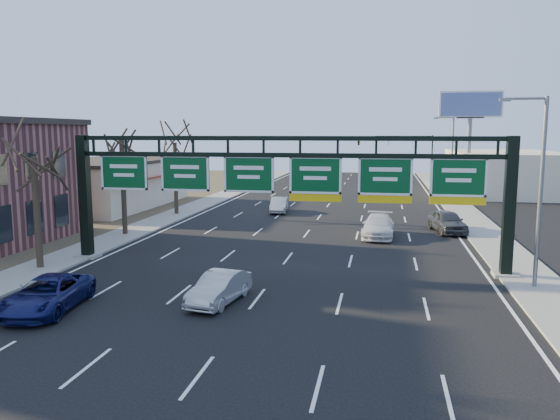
% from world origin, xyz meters
% --- Properties ---
extents(ground, '(160.00, 160.00, 0.00)m').
position_xyz_m(ground, '(0.00, 0.00, 0.00)').
color(ground, black).
rests_on(ground, ground).
extents(sidewalk_left, '(3.00, 120.00, 0.12)m').
position_xyz_m(sidewalk_left, '(-12.80, 20.00, 0.06)').
color(sidewalk_left, gray).
rests_on(sidewalk_left, ground).
extents(sidewalk_right, '(3.00, 120.00, 0.12)m').
position_xyz_m(sidewalk_right, '(12.80, 20.00, 0.06)').
color(sidewalk_right, gray).
rests_on(sidewalk_right, ground).
extents(dirt_strip_left, '(21.00, 120.00, 0.06)m').
position_xyz_m(dirt_strip_left, '(-25.00, 20.00, 0.03)').
color(dirt_strip_left, '#473D2B').
rests_on(dirt_strip_left, ground).
extents(lane_markings, '(21.60, 120.00, 0.01)m').
position_xyz_m(lane_markings, '(0.00, 20.00, 0.01)').
color(lane_markings, white).
rests_on(lane_markings, ground).
extents(sign_gantry, '(24.60, 1.20, 7.20)m').
position_xyz_m(sign_gantry, '(0.16, 8.00, 4.63)').
color(sign_gantry, black).
rests_on(sign_gantry, ground).
extents(cream_strip, '(10.90, 18.40, 4.70)m').
position_xyz_m(cream_strip, '(-21.48, 29.00, 2.36)').
color(cream_strip, beige).
rests_on(cream_strip, ground).
extents(building_right_distant, '(12.00, 20.00, 5.00)m').
position_xyz_m(building_right_distant, '(20.00, 50.00, 2.50)').
color(building_right_distant, beige).
rests_on(building_right_distant, ground).
extents(tree_gantry, '(3.60, 3.60, 8.48)m').
position_xyz_m(tree_gantry, '(-12.80, 5.00, 7.11)').
color(tree_gantry, '#2E2419').
rests_on(tree_gantry, sidewalk_left).
extents(tree_mid, '(3.60, 3.60, 9.24)m').
position_xyz_m(tree_mid, '(-12.80, 15.00, 7.85)').
color(tree_mid, '#2E2419').
rests_on(tree_mid, sidewalk_left).
extents(tree_far, '(3.60, 3.60, 8.86)m').
position_xyz_m(tree_far, '(-12.80, 25.00, 7.48)').
color(tree_far, '#2E2419').
rests_on(tree_far, sidewalk_left).
extents(streetlight_near, '(2.15, 0.22, 9.00)m').
position_xyz_m(streetlight_near, '(12.47, 6.00, 5.08)').
color(streetlight_near, slate).
rests_on(streetlight_near, sidewalk_right).
extents(streetlight_far, '(2.15, 0.22, 9.00)m').
position_xyz_m(streetlight_far, '(12.47, 40.00, 5.08)').
color(streetlight_far, slate).
rests_on(streetlight_far, sidewalk_right).
extents(billboard_right, '(7.00, 0.50, 12.00)m').
position_xyz_m(billboard_right, '(15.00, 44.98, 9.06)').
color(billboard_right, slate).
rests_on(billboard_right, ground).
extents(traffic_signal_mast, '(10.16, 0.54, 7.00)m').
position_xyz_m(traffic_signal_mast, '(5.69, 55.00, 5.50)').
color(traffic_signal_mast, black).
rests_on(traffic_signal_mast, ground).
extents(car_blue_suv, '(2.87, 5.26, 1.40)m').
position_xyz_m(car_blue_suv, '(-8.21, -1.19, 0.70)').
color(car_blue_suv, '#121750').
rests_on(car_blue_suv, ground).
extents(car_silver_sedan, '(2.05, 4.22, 1.33)m').
position_xyz_m(car_silver_sedan, '(-1.49, 1.13, 0.67)').
color(car_silver_sedan, '#A8A7AC').
rests_on(car_silver_sedan, ground).
extents(car_white_wagon, '(2.35, 5.37, 1.54)m').
position_xyz_m(car_white_wagon, '(5.16, 17.78, 0.77)').
color(car_white_wagon, silver).
rests_on(car_white_wagon, ground).
extents(car_grey_far, '(2.87, 5.12, 1.65)m').
position_xyz_m(car_grey_far, '(10.17, 20.54, 0.82)').
color(car_grey_far, '#3A3C3E').
rests_on(car_grey_far, ground).
extents(car_silver_distant, '(1.89, 4.28, 1.36)m').
position_xyz_m(car_silver_distant, '(-3.99, 28.14, 0.68)').
color(car_silver_distant, '#B0B0B5').
rests_on(car_silver_distant, ground).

